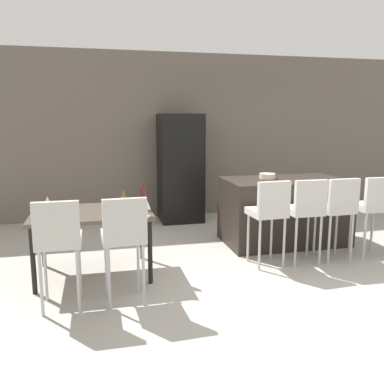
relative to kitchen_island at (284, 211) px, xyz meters
The scene contains 18 objects.
ground_plane 1.04m from the kitchen_island, 122.57° to the right, with size 10.00×10.00×0.00m, color #ADA89E.
back_wall 2.33m from the kitchen_island, 103.83° to the left, with size 10.00×0.12×2.90m, color #665B51.
kitchen_island is the anchor object (origin of this frame).
bar_chair_left 1.08m from the kitchen_island, 125.59° to the right, with size 0.42×0.42×1.05m.
bar_chair_middle 0.90m from the kitchen_island, 99.05° to the right, with size 0.41×0.41×1.05m.
bar_chair_right 0.94m from the kitchen_island, 70.99° to the right, with size 0.42×0.42×1.05m.
bar_chair_far 1.20m from the kitchen_island, 46.72° to the right, with size 0.42×0.42×1.05m.
dining_table 2.74m from the kitchen_island, 166.08° to the right, with size 1.30×0.92×0.74m.
dining_chair_near 3.30m from the kitchen_island, 153.32° to the right, with size 0.40×0.40×1.05m.
dining_chair_far 2.79m from the kitchen_island, 147.87° to the right, with size 0.42×0.42×1.05m.
wine_bottle_near 2.55m from the kitchen_island, 156.87° to the right, with size 0.07×0.07×0.27m.
wine_bottle_inner 2.25m from the kitchen_island, 160.54° to the right, with size 0.07×0.07×0.32m.
wine_glass_left 3.20m from the kitchen_island, 169.72° to the right, with size 0.07×0.07×0.17m.
wine_glass_middle 2.36m from the kitchen_island, 153.50° to the right, with size 0.07×0.07×0.17m.
wine_glass_right 3.17m from the kitchen_island, 161.62° to the right, with size 0.07×0.07×0.17m.
refrigerator 2.05m from the kitchen_island, 126.21° to the left, with size 0.72×0.68×1.84m, color black.
fruit_bowl 0.55m from the kitchen_island, 152.20° to the left, with size 0.22×0.22×0.07m, color beige.
potted_plant 2.13m from the kitchen_island, 48.90° to the left, with size 0.35×0.35×0.55m.
Camera 1 is at (-2.07, -4.40, 1.75)m, focal length 37.89 mm.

